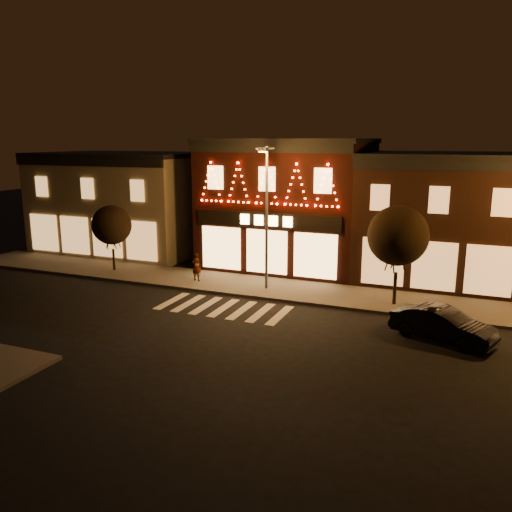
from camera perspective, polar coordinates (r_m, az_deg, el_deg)
The scene contains 10 objects.
ground at distance 23.07m, azimuth -7.92°, elevation -8.50°, with size 120.00×120.00×0.00m, color black.
sidewalk_far at distance 29.18m, azimuth 3.44°, elevation -3.71°, with size 44.00×4.00×0.15m, color #47423D.
building_left at distance 40.67m, azimuth -14.09°, elevation 5.75°, with size 12.20×8.28×7.30m.
building_pulp at distance 34.55m, azimuth 3.61°, elevation 5.78°, with size 10.20×8.34×8.30m.
building_right_a at distance 32.85m, azimuth 19.54°, elevation 4.02°, with size 9.20×8.28×7.50m.
streetlamp_mid at distance 28.07m, azimuth 1.11°, elevation 5.31°, with size 0.73×1.77×7.75m.
tree_left at distance 33.86m, azimuth -15.44°, elevation 3.27°, with size 2.46×2.46×4.12m.
tree_right at distance 26.57m, azimuth 15.20°, elevation 2.14°, with size 2.98×2.98×4.98m.
dark_sedan at distance 23.34m, azimuth 19.67°, elevation -7.06°, with size 1.48×4.26×1.40m, color black.
pedestrian at distance 30.72m, azimuth -6.50°, elevation -1.16°, with size 0.61×0.40×1.68m, color gray.
Camera 1 is at (11.00, -18.52, 8.27)m, focal length 36.75 mm.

